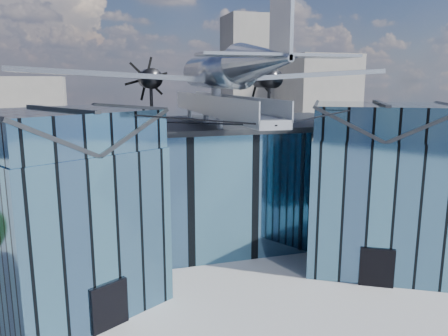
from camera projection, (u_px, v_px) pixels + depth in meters
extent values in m
plane|color=gray|center=(232.00, 274.00, 30.58)|extent=(120.00, 120.00, 0.00)
cube|color=#446D8A|center=(201.00, 180.00, 38.09)|extent=(28.00, 14.00, 9.50)
cube|color=#222529|center=(200.00, 124.00, 37.11)|extent=(28.00, 14.00, 0.40)
cube|color=#446D8A|center=(69.00, 228.00, 25.71)|extent=(11.79, 11.43, 9.50)
cube|color=#446D8A|center=(61.00, 130.00, 24.56)|extent=(11.56, 11.20, 2.20)
cube|color=#222529|center=(21.00, 133.00, 22.95)|extent=(7.98, 9.23, 2.40)
cube|color=#222529|center=(97.00, 127.00, 26.17)|extent=(7.98, 9.23, 2.40)
cube|color=#222529|center=(60.00, 109.00, 24.34)|extent=(4.30, 7.10, 0.18)
cube|color=black|center=(110.00, 306.00, 23.68)|extent=(2.03, 1.32, 2.60)
cube|color=black|center=(132.00, 212.00, 28.93)|extent=(0.34, 0.34, 9.50)
cube|color=#446D8A|center=(374.00, 201.00, 31.70)|extent=(11.79, 11.43, 9.50)
cube|color=#446D8A|center=(380.00, 120.00, 30.55)|extent=(11.56, 11.20, 2.20)
cube|color=#222529|center=(346.00, 119.00, 31.05)|extent=(7.98, 9.23, 2.40)
cube|color=#222529|center=(414.00, 121.00, 30.05)|extent=(7.98, 9.23, 2.40)
cube|color=#222529|center=(381.00, 103.00, 30.32)|extent=(4.30, 7.10, 0.18)
cube|color=black|center=(377.00, 268.00, 28.51)|extent=(2.03, 1.32, 2.60)
cube|color=black|center=(311.00, 197.00, 32.70)|extent=(0.34, 0.34, 9.50)
cube|color=#989DA5|center=(218.00, 112.00, 31.68)|extent=(1.80, 21.00, 0.50)
cube|color=#989DA5|center=(206.00, 103.00, 31.30)|extent=(0.08, 21.00, 1.10)
cube|color=#989DA5|center=(230.00, 102.00, 31.81)|extent=(0.08, 21.00, 1.10)
cylinder|color=#989DA5|center=(190.00, 112.00, 40.73)|extent=(0.44, 0.44, 1.35)
cylinder|color=#989DA5|center=(206.00, 117.00, 35.10)|extent=(0.44, 0.44, 1.35)
cylinder|color=#989DA5|center=(220.00, 121.00, 31.34)|extent=(0.44, 0.44, 1.35)
cylinder|color=#989DA5|center=(216.00, 98.00, 31.96)|extent=(0.70, 0.70, 1.40)
cylinder|color=black|center=(162.00, 117.00, 23.09)|extent=(10.55, 6.08, 0.69)
cylinder|color=black|center=(337.00, 113.00, 26.08)|extent=(10.55, 6.08, 0.69)
cylinder|color=black|center=(183.00, 123.00, 29.06)|extent=(6.09, 17.04, 1.19)
cylinder|color=black|center=(267.00, 120.00, 30.77)|extent=(6.09, 17.04, 1.19)
cylinder|color=#A7ADB4|center=(216.00, 71.00, 31.58)|extent=(2.50, 11.00, 2.50)
sphere|color=#A7ADB4|center=(198.00, 72.00, 36.74)|extent=(2.50, 2.50, 2.50)
cube|color=black|center=(201.00, 63.00, 35.67)|extent=(1.60, 1.40, 0.50)
cone|color=#A7ADB4|center=(262.00, 61.00, 23.08)|extent=(2.50, 7.00, 2.50)
cube|color=#A7ADB4|center=(281.00, 25.00, 20.60)|extent=(0.18, 2.40, 3.40)
cube|color=#A7ADB4|center=(280.00, 55.00, 20.97)|extent=(8.00, 1.80, 0.14)
cube|color=#A7ADB4|center=(116.00, 75.00, 30.58)|extent=(14.00, 3.20, 1.08)
cylinder|color=black|center=(150.00, 79.00, 31.88)|extent=(1.44, 3.20, 1.44)
cone|color=black|center=(147.00, 79.00, 33.57)|extent=(0.70, 0.70, 0.70)
cube|color=black|center=(146.00, 79.00, 33.71)|extent=(1.05, 0.06, 3.33)
cube|color=black|center=(146.00, 79.00, 33.71)|extent=(2.53, 0.06, 2.53)
cube|color=black|center=(146.00, 79.00, 33.71)|extent=(3.33, 0.06, 1.05)
cylinder|color=black|center=(151.00, 96.00, 31.55)|extent=(0.24, 0.24, 1.75)
cube|color=#A7ADB4|center=(297.00, 76.00, 34.57)|extent=(14.00, 3.20, 1.08)
cylinder|color=black|center=(266.00, 79.00, 34.50)|extent=(1.44, 3.20, 1.44)
cone|color=black|center=(258.00, 79.00, 36.19)|extent=(0.70, 0.70, 0.70)
cube|color=black|center=(257.00, 79.00, 36.33)|extent=(1.05, 0.06, 3.33)
cube|color=black|center=(257.00, 79.00, 36.33)|extent=(2.53, 0.06, 2.53)
cube|color=black|center=(257.00, 79.00, 36.33)|extent=(3.33, 0.06, 1.05)
cylinder|color=black|center=(269.00, 95.00, 34.18)|extent=(0.24, 0.24, 1.75)
cube|color=slate|center=(315.00, 104.00, 82.96)|extent=(12.00, 14.00, 18.00)
cube|color=slate|center=(24.00, 118.00, 75.10)|extent=(14.00, 10.00, 14.00)
cube|color=slate|center=(247.00, 82.00, 88.71)|extent=(9.00, 9.00, 26.00)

